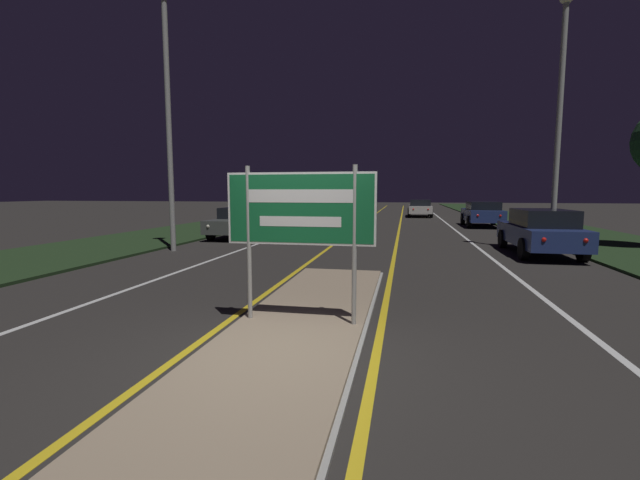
{
  "coord_description": "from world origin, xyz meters",
  "views": [
    {
      "loc": [
        1.54,
        -4.84,
        2.06
      ],
      "look_at": [
        0.0,
        2.84,
        1.18
      ],
      "focal_mm": 24.0,
      "sensor_mm": 36.0,
      "label": 1
    }
  ],
  "objects_px": {
    "highway_sign": "(300,214)",
    "car_receding_2": "(420,208)",
    "streetlight_right_near": "(561,96)",
    "car_receding_0": "(540,231)",
    "car_approaching_0": "(242,221)",
    "streetlight_left_near": "(167,78)",
    "car_receding_1": "(482,213)",
    "car_approaching_1": "(342,212)",
    "car_approaching_2": "(330,205)"
  },
  "relations": [
    {
      "from": "highway_sign",
      "to": "car_approaching_0",
      "type": "xyz_separation_m",
      "value": [
        -5.78,
        12.21,
        -1.02
      ]
    },
    {
      "from": "streetlight_left_near",
      "to": "car_approaching_2",
      "type": "distance_m",
      "value": 29.54
    },
    {
      "from": "car_receding_0",
      "to": "car_approaching_2",
      "type": "height_order",
      "value": "car_receding_0"
    },
    {
      "from": "highway_sign",
      "to": "car_receding_2",
      "type": "height_order",
      "value": "highway_sign"
    },
    {
      "from": "car_approaching_0",
      "to": "car_approaching_1",
      "type": "height_order",
      "value": "car_approaching_0"
    },
    {
      "from": "streetlight_left_near",
      "to": "car_approaching_0",
      "type": "height_order",
      "value": "streetlight_left_near"
    },
    {
      "from": "car_receding_2",
      "to": "highway_sign",
      "type": "bearing_deg",
      "value": -95.08
    },
    {
      "from": "streetlight_left_near",
      "to": "car_receding_0",
      "type": "bearing_deg",
      "value": 7.61
    },
    {
      "from": "car_receding_0",
      "to": "car_approaching_0",
      "type": "xyz_separation_m",
      "value": [
        -11.68,
        3.21,
        -0.07
      ]
    },
    {
      "from": "car_receding_0",
      "to": "car_receding_2",
      "type": "bearing_deg",
      "value": 98.58
    },
    {
      "from": "highway_sign",
      "to": "car_approaching_1",
      "type": "height_order",
      "value": "highway_sign"
    },
    {
      "from": "car_receding_0",
      "to": "car_approaching_1",
      "type": "height_order",
      "value": "car_receding_0"
    },
    {
      "from": "streetlight_right_near",
      "to": "car_receding_2",
      "type": "relative_size",
      "value": 1.8
    },
    {
      "from": "highway_sign",
      "to": "streetlight_right_near",
      "type": "relative_size",
      "value": 0.28
    },
    {
      "from": "car_approaching_0",
      "to": "car_receding_1",
      "type": "bearing_deg",
      "value": 35.48
    },
    {
      "from": "highway_sign",
      "to": "streetlight_right_near",
      "type": "bearing_deg",
      "value": 55.97
    },
    {
      "from": "car_approaching_2",
      "to": "car_approaching_0",
      "type": "bearing_deg",
      "value": -89.55
    },
    {
      "from": "streetlight_left_near",
      "to": "car_approaching_2",
      "type": "bearing_deg",
      "value": 89.15
    },
    {
      "from": "streetlight_left_near",
      "to": "streetlight_right_near",
      "type": "height_order",
      "value": "streetlight_left_near"
    },
    {
      "from": "highway_sign",
      "to": "car_approaching_1",
      "type": "distance_m",
      "value": 21.84
    },
    {
      "from": "car_receding_0",
      "to": "car_approaching_1",
      "type": "distance_m",
      "value": 15.23
    },
    {
      "from": "car_approaching_0",
      "to": "car_approaching_2",
      "type": "xyz_separation_m",
      "value": [
        -0.19,
        24.25,
        0.06
      ]
    },
    {
      "from": "streetlight_right_near",
      "to": "car_approaching_1",
      "type": "xyz_separation_m",
      "value": [
        -9.0,
        12.14,
        -4.47
      ]
    },
    {
      "from": "streetlight_left_near",
      "to": "highway_sign",
      "type": "bearing_deg",
      "value": -48.96
    },
    {
      "from": "highway_sign",
      "to": "car_approaching_0",
      "type": "bearing_deg",
      "value": 115.35
    },
    {
      "from": "streetlight_right_near",
      "to": "car_receding_1",
      "type": "distance_m",
      "value": 11.93
    },
    {
      "from": "highway_sign",
      "to": "streetlight_right_near",
      "type": "xyz_separation_m",
      "value": [
        6.43,
        9.52,
        3.45
      ]
    },
    {
      "from": "car_receding_0",
      "to": "car_receding_2",
      "type": "distance_m",
      "value": 21.51
    },
    {
      "from": "streetlight_left_near",
      "to": "car_receding_0",
      "type": "relative_size",
      "value": 1.9
    },
    {
      "from": "car_approaching_1",
      "to": "streetlight_left_near",
      "type": "bearing_deg",
      "value": -105.02
    },
    {
      "from": "streetlight_left_near",
      "to": "car_receding_1",
      "type": "height_order",
      "value": "streetlight_left_near"
    },
    {
      "from": "car_approaching_1",
      "to": "car_approaching_2",
      "type": "height_order",
      "value": "car_approaching_2"
    },
    {
      "from": "car_approaching_1",
      "to": "car_receding_0",
      "type": "bearing_deg",
      "value": -56.24
    },
    {
      "from": "car_receding_0",
      "to": "car_receding_2",
      "type": "xyz_separation_m",
      "value": [
        -3.21,
        21.27,
        -0.03
      ]
    },
    {
      "from": "car_receding_1",
      "to": "car_approaching_2",
      "type": "distance_m",
      "value": 19.86
    },
    {
      "from": "car_receding_0",
      "to": "car_receding_1",
      "type": "distance_m",
      "value": 11.62
    },
    {
      "from": "streetlight_right_near",
      "to": "car_approaching_2",
      "type": "relative_size",
      "value": 2.06
    },
    {
      "from": "car_approaching_0",
      "to": "streetlight_right_near",
      "type": "bearing_deg",
      "value": -12.41
    },
    {
      "from": "highway_sign",
      "to": "car_receding_1",
      "type": "xyz_separation_m",
      "value": [
        6.01,
        20.62,
        -0.93
      ]
    },
    {
      "from": "car_receding_2",
      "to": "car_approaching_2",
      "type": "xyz_separation_m",
      "value": [
        -8.67,
        6.19,
        0.02
      ]
    },
    {
      "from": "highway_sign",
      "to": "car_receding_2",
      "type": "distance_m",
      "value": 30.4
    },
    {
      "from": "streetlight_left_near",
      "to": "streetlight_right_near",
      "type": "xyz_separation_m",
      "value": [
        12.84,
        2.17,
        -0.67
      ]
    },
    {
      "from": "car_approaching_0",
      "to": "car_receding_0",
      "type": "bearing_deg",
      "value": -15.37
    },
    {
      "from": "car_receding_1",
      "to": "highway_sign",
      "type": "bearing_deg",
      "value": -106.24
    },
    {
      "from": "car_approaching_0",
      "to": "car_approaching_1",
      "type": "bearing_deg",
      "value": 71.19
    },
    {
      "from": "car_approaching_1",
      "to": "car_approaching_2",
      "type": "relative_size",
      "value": 1.12
    },
    {
      "from": "streetlight_right_near",
      "to": "car_receding_0",
      "type": "height_order",
      "value": "streetlight_right_near"
    },
    {
      "from": "streetlight_right_near",
      "to": "car_approaching_2",
      "type": "distance_m",
      "value": 29.98
    },
    {
      "from": "streetlight_right_near",
      "to": "car_receding_2",
      "type": "bearing_deg",
      "value": 100.22
    },
    {
      "from": "car_receding_0",
      "to": "streetlight_left_near",
      "type": "bearing_deg",
      "value": -172.39
    }
  ]
}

